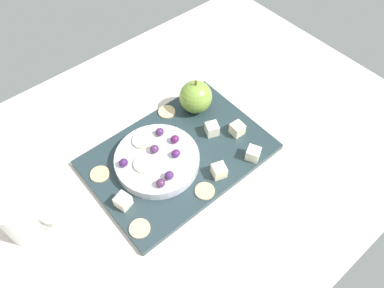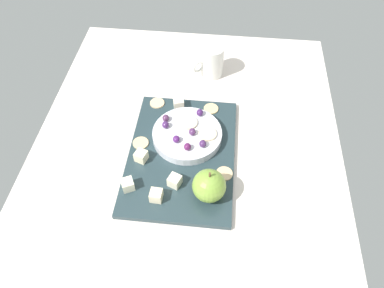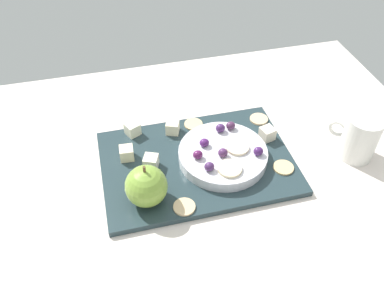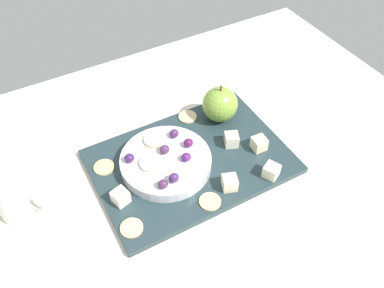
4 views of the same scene
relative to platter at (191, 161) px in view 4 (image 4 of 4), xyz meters
The scene contains 24 objects.
table 3.47cm from the platter, 27.62° to the left, with size 110.99×81.12×4.50cm, color silver.
platter is the anchor object (origin of this frame).
serving_dish 5.57cm from the platter, 169.65° to the left, with size 18.16×18.16×2.33cm, color silver.
apple_whole 14.64cm from the platter, 33.96° to the left, with size 7.79×7.79×7.79cm, color #7BA13A.
apple_stem 16.60cm from the platter, 33.96° to the left, with size 0.50×0.50×1.20cm, color brown.
cheese_cube_0 16.35cm from the platter, 44.27° to the right, with size 2.75×2.75×2.75cm, color #F4EDCA.
cheese_cube_1 10.44cm from the platter, 72.84° to the right, with size 2.75×2.75×2.75cm, color #F9E9BE.
cheese_cube_2 14.57cm from the platter, 16.81° to the right, with size 2.75×2.75×2.75cm, color #F9E6BD.
cheese_cube_3 16.69cm from the platter, behind, with size 2.75×2.75×2.75cm, color #F9E9CD.
cheese_cube_4 9.66cm from the platter, ahead, with size 2.75×2.75×2.75cm, color #F3E7CA.
cracker_0 19.27cm from the platter, 151.73° to the right, with size 4.11×4.11×0.40cm, color #DFB88D.
cracker_1 11.21cm from the platter, 100.29° to the right, with size 4.11×4.11×0.40cm, color #D8B985.
cracker_2 17.51cm from the platter, 158.63° to the left, with size 4.11×4.11×0.40cm, color #DBBB80.
cracker_3 12.40cm from the platter, 64.47° to the left, with size 4.11×4.11×0.40cm, color #D7B789.
grape_0 4.20cm from the platter, 78.87° to the left, with size 1.98×1.78×1.76cm, color #551A4C.
grape_1 8.93cm from the platter, 142.01° to the right, with size 1.98×1.78×1.85cm, color #46245B.
grape_2 4.53cm from the platter, 141.19° to the right, with size 1.98×1.78×1.67cm, color #4F2063.
grape_3 10.87cm from the platter, 149.06° to the right, with size 1.98×1.78×1.75cm, color #4E294C.
grape_4 6.50cm from the platter, 153.94° to the left, with size 1.98×1.78×1.83cm, color #502A58.
grape_5 6.64cm from the platter, 100.95° to the left, with size 1.98×1.78×1.81cm, color #462657.
grape_6 12.78cm from the platter, 162.91° to the left, with size 1.98×1.78×1.80cm, color #421F59.
apple_slice_0 8.86cm from the platter, behind, with size 4.73×4.73×0.60cm, color beige.
apple_slice_1 8.52cm from the platter, 128.25° to the left, with size 4.73×4.73×0.60cm, color beige.
cup 33.70cm from the platter, behind, with size 8.23×9.07×9.83cm.
Camera 4 is at (-27.52, -48.02, 68.28)cm, focal length 37.85 mm.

